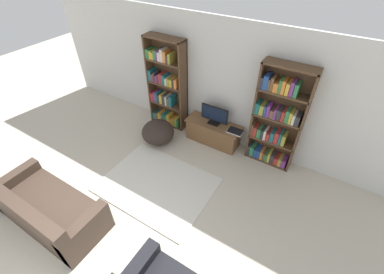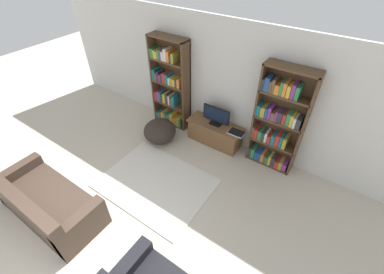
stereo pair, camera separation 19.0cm
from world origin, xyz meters
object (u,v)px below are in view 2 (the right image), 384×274
(couch_left_sectional, at_px, (47,204))
(bookshelf_left, at_px, (170,85))
(bookshelf_right, at_px, (278,122))
(beanbag_ottoman, at_px, (160,131))
(tv_stand, at_px, (215,133))
(television, at_px, (216,116))
(laptop, at_px, (236,133))

(couch_left_sectional, bearing_deg, bookshelf_left, 89.43)
(bookshelf_right, distance_m, couch_left_sectional, 4.21)
(bookshelf_right, xyz_separation_m, beanbag_ottoman, (-2.27, -0.74, -0.74))
(couch_left_sectional, height_order, beanbag_ottoman, couch_left_sectional)
(tv_stand, height_order, beanbag_ottoman, beanbag_ottoman)
(bookshelf_left, xyz_separation_m, bookshelf_right, (2.51, -0.00, 0.01))
(bookshelf_right, height_order, television, bookshelf_right)
(bookshelf_right, height_order, tv_stand, bookshelf_right)
(beanbag_ottoman, bearing_deg, television, 31.41)
(beanbag_ottoman, bearing_deg, bookshelf_left, 107.87)
(laptop, bearing_deg, tv_stand, 177.63)
(bookshelf_left, bearing_deg, television, -4.49)
(bookshelf_left, xyz_separation_m, beanbag_ottoman, (0.24, -0.74, -0.73))
(tv_stand, height_order, laptop, laptop)
(bookshelf_left, relative_size, couch_left_sectional, 1.11)
(couch_left_sectional, distance_m, beanbag_ottoman, 2.55)
(television, relative_size, beanbag_ottoman, 0.85)
(laptop, bearing_deg, couch_left_sectional, -120.12)
(bookshelf_left, relative_size, laptop, 6.53)
(bookshelf_right, bearing_deg, laptop, -169.88)
(television, bearing_deg, bookshelf_right, 4.62)
(laptop, bearing_deg, bookshelf_right, 10.12)
(television, distance_m, laptop, 0.55)
(tv_stand, bearing_deg, bookshelf_left, 175.18)
(bookshelf_left, xyz_separation_m, tv_stand, (1.28, -0.11, -0.74))
(beanbag_ottoman, bearing_deg, laptop, 21.40)
(bookshelf_right, xyz_separation_m, television, (-1.23, -0.10, -0.28))
(bookshelf_right, xyz_separation_m, tv_stand, (-1.23, -0.11, -0.74))
(bookshelf_right, bearing_deg, tv_stand, -175.02)
(bookshelf_left, distance_m, bookshelf_right, 2.51)
(couch_left_sectional, bearing_deg, laptop, 59.88)
(tv_stand, distance_m, couch_left_sectional, 3.43)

